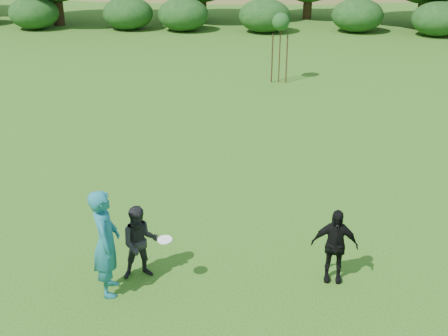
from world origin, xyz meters
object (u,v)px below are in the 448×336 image
object	(u,v)px
sapling	(281,24)
player_teal	(106,243)
player_grey	(140,243)
player_black	(334,245)

from	to	relation	value
sapling	player_teal	bearing A→B (deg)	-101.43
player_grey	player_black	size ratio (longest dim) A/B	1.00
player_teal	player_grey	world-z (taller)	player_teal
player_grey	sapling	distance (m)	14.58
sapling	player_grey	bearing A→B (deg)	-99.97
player_grey	player_teal	bearing A→B (deg)	-151.90
player_grey	sapling	bearing A→B (deg)	61.19
player_grey	player_black	bearing A→B (deg)	-14.83
player_teal	player_grey	xyz separation A→B (m)	(0.48, 0.51, -0.29)
player_grey	player_black	xyz separation A→B (m)	(3.63, 0.25, -0.00)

